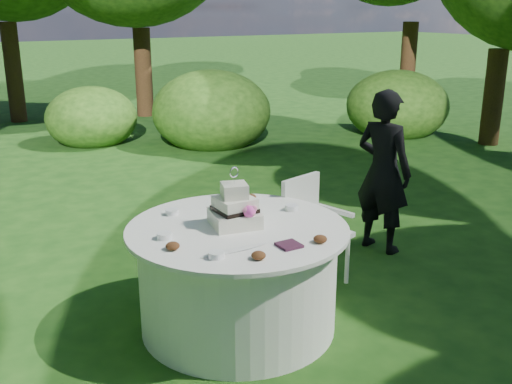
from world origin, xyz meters
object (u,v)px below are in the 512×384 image
table (238,277)px  cake (235,210)px  guest (383,172)px  chair (311,223)px  napkins (289,245)px

table → cake: bearing=88.0°
table → cake: (0.00, 0.04, 0.50)m
guest → cake: guest is taller
guest → chair: 1.05m
napkins → table: size_ratio=0.09×
chair → guest: bearing=13.9°
cake → napkins: bearing=-77.7°
cake → table: bearing=-92.0°
guest → chair: size_ratio=1.71×
napkins → table: 0.63m
napkins → cake: bearing=102.3°
napkins → chair: chair is taller
napkins → guest: guest is taller
guest → chair: (-0.99, -0.24, -0.25)m
guest → table: bearing=91.8°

